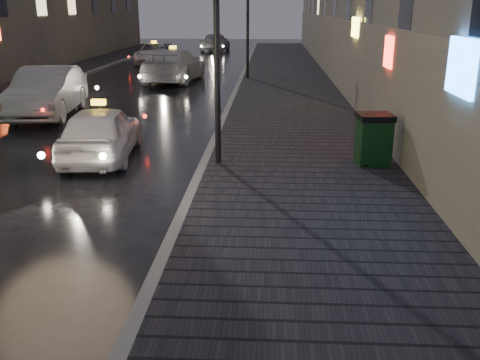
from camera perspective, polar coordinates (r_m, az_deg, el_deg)
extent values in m
plane|color=black|center=(7.93, -20.38, -11.13)|extent=(120.00, 120.00, 0.00)
cube|color=black|center=(27.55, 5.05, 10.36)|extent=(4.60, 58.00, 0.15)
cube|color=slate|center=(27.59, -0.02, 10.44)|extent=(0.20, 58.00, 0.15)
cube|color=black|center=(29.95, -20.21, 9.96)|extent=(2.40, 58.00, 0.15)
cube|color=slate|center=(29.47, -17.86, 10.08)|extent=(0.20, 58.00, 0.15)
cylinder|color=black|center=(12.41, -2.47, 13.08)|extent=(0.14, 0.14, 5.00)
cylinder|color=black|center=(28.35, 0.83, 15.87)|extent=(0.14, 0.14, 5.00)
cube|color=black|center=(12.99, 14.03, 3.97)|extent=(0.78, 0.78, 1.06)
cube|color=black|center=(12.86, 14.24, 6.56)|extent=(0.84, 0.84, 0.13)
imported|color=white|center=(14.05, -14.62, 4.99)|extent=(2.01, 4.17, 1.37)
imported|color=#98979F|center=(20.30, -19.90, 8.83)|extent=(2.41, 5.31, 1.69)
imported|color=silver|center=(28.27, -7.10, 12.05)|extent=(2.85, 5.97, 1.68)
imported|color=silver|center=(37.37, -9.11, 13.18)|extent=(2.82, 5.25, 1.40)
imported|color=#9D9DA5|center=(47.49, -2.67, 14.49)|extent=(2.49, 4.94, 1.61)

